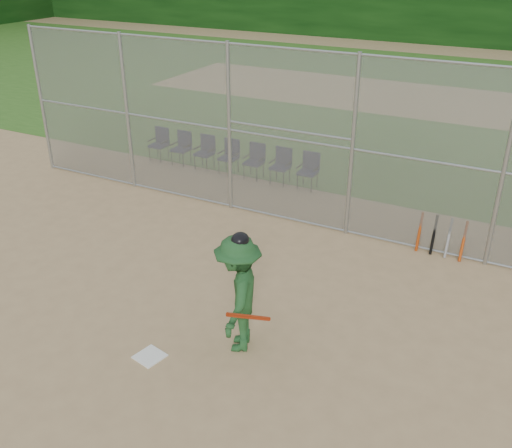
% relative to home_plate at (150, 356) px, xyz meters
% --- Properties ---
extents(ground, '(100.00, 100.00, 0.00)m').
position_rel_home_plate_xyz_m(ground, '(0.33, 0.54, -0.01)').
color(ground, tan).
rests_on(ground, ground).
extents(grass_strip, '(100.00, 100.00, 0.00)m').
position_rel_home_plate_xyz_m(grass_strip, '(0.33, 18.54, -0.00)').
color(grass_strip, '#31621D').
rests_on(grass_strip, ground).
extents(dirt_patch_far, '(24.00, 24.00, 0.00)m').
position_rel_home_plate_xyz_m(dirt_patch_far, '(0.33, 18.54, -0.00)').
color(dirt_patch_far, tan).
rests_on(dirt_patch_far, ground).
extents(backstop_fence, '(16.09, 0.09, 4.00)m').
position_rel_home_plate_xyz_m(backstop_fence, '(0.33, 5.54, 2.06)').
color(backstop_fence, gray).
rests_on(backstop_fence, ground).
extents(home_plate, '(0.50, 0.50, 0.02)m').
position_rel_home_plate_xyz_m(home_plate, '(0.00, 0.00, 0.00)').
color(home_plate, white).
rests_on(home_plate, ground).
extents(batter_at_plate, '(1.16, 1.49, 2.08)m').
position_rel_home_plate_xyz_m(batter_at_plate, '(1.12, 0.92, 1.00)').
color(batter_at_plate, '#205125').
rests_on(batter_at_plate, ground).
extents(spare_bats, '(0.96, 0.34, 0.84)m').
position_rel_home_plate_xyz_m(spare_bats, '(3.40, 5.53, 0.41)').
color(spare_bats, '#D84C14').
rests_on(spare_bats, ground).
extents(chair_0, '(0.54, 0.52, 0.96)m').
position_rel_home_plate_xyz_m(chair_0, '(-5.31, 7.55, 0.47)').
color(chair_0, black).
rests_on(chair_0, ground).
extents(chair_1, '(0.54, 0.52, 0.96)m').
position_rel_home_plate_xyz_m(chair_1, '(-4.50, 7.55, 0.47)').
color(chair_1, black).
rests_on(chair_1, ground).
extents(chair_2, '(0.54, 0.52, 0.96)m').
position_rel_home_plate_xyz_m(chair_2, '(-3.70, 7.55, 0.47)').
color(chair_2, black).
rests_on(chair_2, ground).
extents(chair_3, '(0.54, 0.52, 0.96)m').
position_rel_home_plate_xyz_m(chair_3, '(-2.89, 7.55, 0.47)').
color(chair_3, black).
rests_on(chair_3, ground).
extents(chair_4, '(0.54, 0.52, 0.96)m').
position_rel_home_plate_xyz_m(chair_4, '(-2.08, 7.55, 0.47)').
color(chair_4, black).
rests_on(chair_4, ground).
extents(chair_5, '(0.54, 0.52, 0.96)m').
position_rel_home_plate_xyz_m(chair_5, '(-1.28, 7.55, 0.47)').
color(chair_5, black).
rests_on(chair_5, ground).
extents(chair_6, '(0.54, 0.52, 0.96)m').
position_rel_home_plate_xyz_m(chair_6, '(-0.47, 7.55, 0.47)').
color(chair_6, black).
rests_on(chair_6, ground).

